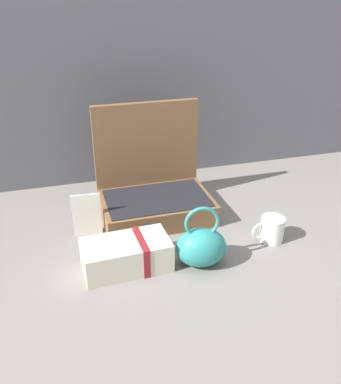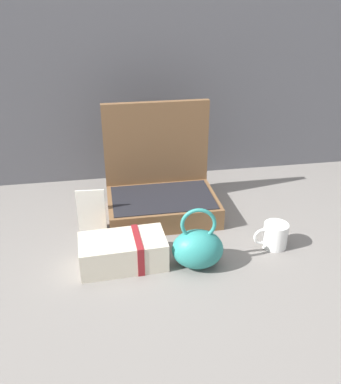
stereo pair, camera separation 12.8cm
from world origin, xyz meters
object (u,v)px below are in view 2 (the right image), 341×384
Objects in this scene: teal_pouch_handbag at (198,248)px; open_suitcase at (161,190)px; cream_toiletry_bag at (124,252)px; info_card_left at (91,210)px; coffee_mug at (274,235)px.

open_suitcase is at bearing 99.19° from teal_pouch_handbag.
cream_toiletry_bag is (-0.16, -0.31, -0.04)m from open_suitcase.
info_card_left reaches higher than cream_toiletry_bag.
cream_toiletry_bag is at bearing -178.50° from coffee_mug.
info_card_left is at bearing -160.56° from open_suitcase.
teal_pouch_handbag reaches higher than coffee_mug.
teal_pouch_handbag is (0.06, -0.36, -0.02)m from open_suitcase.
open_suitcase is at bearing 137.96° from coffee_mug.
cream_toiletry_bag is at bearing 167.70° from teal_pouch_handbag.
teal_pouch_handbag is 1.31× the size of info_card_left.
open_suitcase reaches higher than coffee_mug.
open_suitcase reaches higher than teal_pouch_handbag.
teal_pouch_handbag is at bearing -12.30° from cream_toiletry_bag.
cream_toiletry_bag is (-0.22, 0.05, -0.02)m from teal_pouch_handbag.
cream_toiletry_bag is 2.33× the size of coffee_mug.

